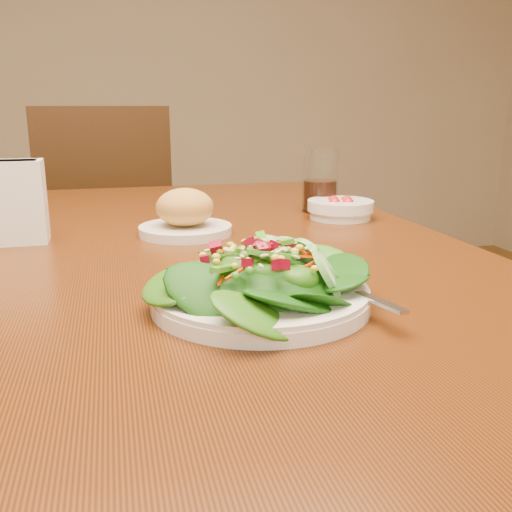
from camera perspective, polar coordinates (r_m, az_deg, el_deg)
dining_table at (r=0.98m, az=-6.58°, el=-4.47°), size 0.90×1.40×0.75m
chair_far at (r=2.07m, az=-14.78°, el=1.56°), size 0.48×0.49×0.97m
salad_plate at (r=0.65m, az=1.20°, el=-2.68°), size 0.26×0.25×0.07m
bread_plate at (r=1.01m, az=-7.11°, el=4.00°), size 0.16×0.16×0.08m
tomato_bowl at (r=1.16m, az=8.44°, el=4.70°), size 0.13×0.13×0.04m
drinking_glass at (r=1.23m, az=6.43°, el=7.08°), size 0.08×0.08×0.13m
napkin_holder at (r=1.02m, az=-23.25°, el=5.16°), size 0.11×0.06×0.14m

